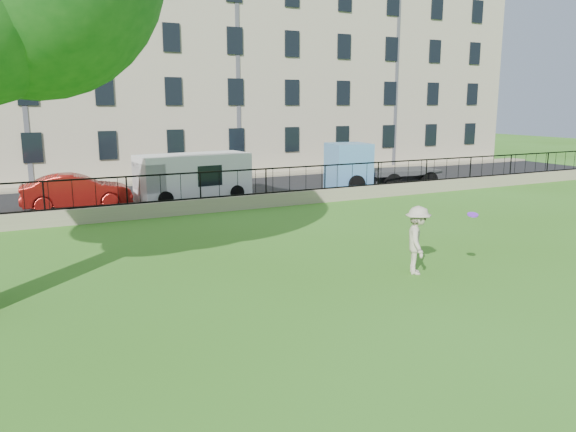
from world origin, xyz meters
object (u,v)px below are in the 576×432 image
frisbee (473,215)px  white_van (193,177)px  man (417,240)px  blue_truck (381,165)px  red_sedan (77,191)px

frisbee → white_van: (-2.50, 15.24, -0.68)m
man → blue_truck: (8.41, 13.22, 0.31)m
man → white_van: (-1.80, 14.02, 0.17)m
red_sedan → blue_truck: size_ratio=0.78×
man → red_sedan: bearing=58.6°
red_sedan → white_van: white_van is taller
frisbee → red_sedan: bearing=116.5°
frisbee → blue_truck: 16.38m
man → frisbee: (0.70, -1.22, 0.85)m
man → white_van: bearing=39.7°
white_van → blue_truck: (10.21, -0.80, 0.14)m
frisbee → red_sedan: frisbee is taller
man → frisbee: size_ratio=6.82×
white_van → blue_truck: size_ratio=0.89×
frisbee → blue_truck: (7.71, 14.44, -0.54)m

